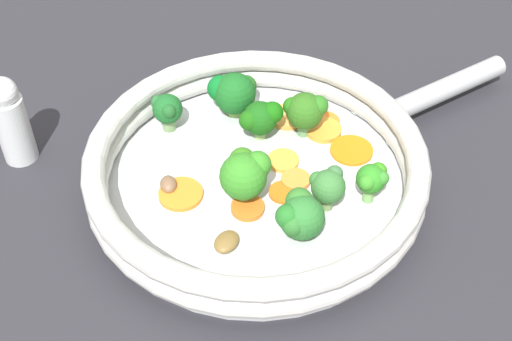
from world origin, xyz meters
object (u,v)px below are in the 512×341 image
Objects in this scene: carrot_slice_6 at (248,208)px; mushroom_piece_0 at (168,184)px; carrot_slice_4 at (288,117)px; broccoli_floret_1 at (167,109)px; broccoli_floret_4 at (261,118)px; carrot_slice_1 at (296,180)px; broccoli_floret_2 at (305,111)px; carrot_slice_3 at (181,194)px; mushroom_piece_1 at (227,242)px; broccoli_floret_3 at (245,173)px; broccoli_floret_6 at (372,179)px; carrot_slice_5 at (283,161)px; skillet at (256,185)px; carrot_slice_8 at (284,192)px; salt_shaker at (11,120)px; broccoli_floret_5 at (233,92)px; carrot_slice_0 at (324,130)px; broccoli_floret_7 at (328,186)px; carrot_slice_7 at (324,122)px; broccoli_floret_0 at (299,216)px; carrot_slice_2 at (352,150)px.

mushroom_piece_0 is at bearing -145.36° from carrot_slice_6.
carrot_slice_4 is 0.93× the size of broccoli_floret_1.
carrot_slice_1 is at bearing -8.51° from broccoli_floret_4.
broccoli_floret_2 is at bearing 51.10° from broccoli_floret_1.
carrot_slice_3 is 0.08m from mushroom_piece_1.
broccoli_floret_3 reaches higher than carrot_slice_1.
broccoli_floret_6 is at bearing 52.68° from broccoli_floret_3.
mushroom_piece_0 is (-0.07, -0.11, 0.00)m from carrot_slice_1.
skillet is at bearing -81.84° from carrot_slice_5.
salt_shaker is (-0.21, -0.18, 0.04)m from carrot_slice_8.
mushroom_piece_1 is (0.08, -0.15, -0.03)m from broccoli_floret_2.
carrot_slice_8 is at bearing 40.63° from salt_shaker.
broccoli_floret_5 is (-0.13, 0.07, 0.03)m from carrot_slice_6.
broccoli_floret_4 is 0.14m from broccoli_floret_6.
broccoli_floret_2 is at bearing 128.80° from carrot_slice_8.
carrot_slice_1 is 0.02m from carrot_slice_8.
skillet is 0.04m from carrot_slice_6.
carrot_slice_0 is 0.94× the size of carrot_slice_4.
carrot_slice_0 is 0.13m from broccoli_floret_3.
carrot_slice_4 is at bearing 95.35° from mushroom_piece_0.
broccoli_floret_5 is (-0.05, -0.00, 0.00)m from broccoli_floret_4.
broccoli_floret_2 is 0.91× the size of broccoli_floret_3.
broccoli_floret_7 is at bearing 32.27° from carrot_slice_8.
carrot_slice_8 is at bearing 104.21° from mushroom_piece_1.
carrot_slice_3 is 1.31× the size of carrot_slice_7.
broccoli_floret_1 reaches higher than mushroom_piece_1.
broccoli_floret_0 is 0.92× the size of broccoli_floret_2.
broccoli_floret_1 is at bearing -136.50° from carrot_slice_2.
carrot_slice_8 is 0.29× the size of salt_shaker.
broccoli_floret_0 is at bearing 6.00° from broccoli_floret_1.
broccoli_floret_3 is 1.22× the size of broccoli_floret_4.
broccoli_floret_5 is at bearing -152.61° from carrot_slice_2.
broccoli_floret_0 is at bearing -15.84° from broccoli_floret_5.
carrot_slice_2 is at bearing 90.57° from carrot_slice_1.
carrot_slice_8 is at bearing -37.01° from carrot_slice_5.
salt_shaker is at bearing -139.37° from carrot_slice_8.
broccoli_floret_0 is at bearing -48.69° from carrot_slice_7.
broccoli_floret_4 reaches higher than carrot_slice_1.
mushroom_piece_0 is at bearing -162.09° from carrot_slice_3.
broccoli_floret_4 is at bearing 159.13° from carrot_slice_8.
carrot_slice_1 reaches higher than skillet.
carrot_slice_6 is at bearing -122.20° from broccoli_floret_7.
mushroom_piece_1 reaches higher than carrot_slice_8.
carrot_slice_5 is at bearing 106.51° from broccoli_floret_3.
carrot_slice_2 is at bearing 14.98° from carrot_slice_4.
skillet is 9.35× the size of carrot_slice_7.
carrot_slice_8 is (0.01, -0.02, -0.00)m from carrot_slice_1.
carrot_slice_0 is at bearing 23.62° from carrot_slice_4.
broccoli_floret_5 is at bearing -136.89° from carrot_slice_7.
mushroom_piece_1 is (0.15, -0.11, -0.02)m from broccoli_floret_5.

